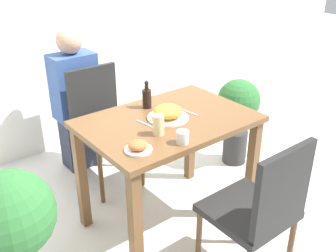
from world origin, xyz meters
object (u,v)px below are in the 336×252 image
food_plate (168,113)px  juice_glass (158,125)px  potted_plant_left (12,226)px  drink_cup (183,137)px  potted_plant_right (238,111)px  person_figure (76,101)px  chair_far (102,121)px  chair_near (260,208)px  side_plate (138,147)px  sauce_bottle (147,97)px

food_plate → juice_glass: 0.22m
potted_plant_left → drink_cup: bearing=-13.7°
drink_cup → potted_plant_right: (1.07, 0.55, -0.33)m
potted_plant_left → person_figure: person_figure is taller
drink_cup → chair_far: bearing=86.8°
chair_far → potted_plant_left: chair_far is taller
drink_cup → juice_glass: bearing=103.4°
potted_plant_left → potted_plant_right: potted_plant_left is taller
chair_near → food_plate: size_ratio=3.61×
potted_plant_left → chair_near: bearing=-31.5°
side_plate → chair_far: bearing=72.5°
drink_cup → sauce_bottle: bearing=75.4°
chair_far → side_plate: 1.01m
drink_cup → potted_plant_left: bearing=166.3°
potted_plant_right → person_figure: person_figure is taller
potted_plant_right → sauce_bottle: bearing=-177.6°
potted_plant_left → juice_glass: bearing=-3.5°
juice_glass → potted_plant_right: 1.23m
food_plate → sauce_bottle: sauce_bottle is taller
food_plate → sauce_bottle: (-0.00, 0.22, 0.03)m
drink_cup → juice_glass: size_ratio=0.61×
food_plate → potted_plant_left: 1.06m
side_plate → potted_plant_left: 0.72m
side_plate → juice_glass: 0.22m
juice_glass → potted_plant_right: (1.11, 0.39, -0.36)m
chair_far → side_plate: size_ratio=6.18×
chair_near → sauce_bottle: bearing=-87.8°
potted_plant_left → potted_plant_right: (1.96, 0.34, -0.05)m
juice_glass → sauce_bottle: size_ratio=0.64×
chair_far → chair_near: bearing=-85.5°
drink_cup → juice_glass: 0.17m
drink_cup → person_figure: (0.01, 1.33, -0.23)m
food_plate → juice_glass: size_ratio=2.14×
food_plate → chair_near: bearing=-87.3°
food_plate → drink_cup: food_plate is taller
food_plate → juice_glass: juice_glass is taller
chair_near → potted_plant_left: 1.24m
sauce_bottle → potted_plant_right: 1.01m
food_plate → sauce_bottle: size_ratio=1.36×
potted_plant_left → potted_plant_right: size_ratio=1.09×
chair_far → sauce_bottle: (0.08, -0.49, 0.33)m
chair_near → potted_plant_left: bearing=-31.5°
chair_far → sauce_bottle: size_ratio=4.92×
juice_glass → potted_plant_left: juice_glass is taller
potted_plant_left → sauce_bottle: bearing=16.2°
drink_cup → juice_glass: (-0.04, 0.16, 0.02)m
chair_far → potted_plant_right: 1.11m
sauce_bottle → person_figure: size_ratio=0.16×
chair_far → drink_cup: 1.05m
chair_far → person_figure: bearing=97.7°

